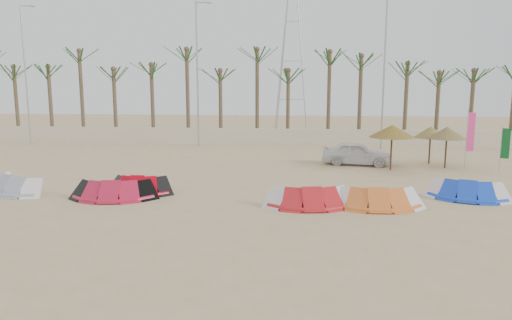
# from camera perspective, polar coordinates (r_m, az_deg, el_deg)

# --- Properties ---
(ground) EXTENTS (120.00, 120.00, 0.00)m
(ground) POSITION_cam_1_polar(r_m,az_deg,el_deg) (15.76, -2.31, -8.16)
(ground) COLOR tan
(ground) RESTS_ON ground
(boundary_wall) EXTENTS (60.00, 0.30, 1.30)m
(boundary_wall) POSITION_cam_1_polar(r_m,az_deg,el_deg) (37.16, 2.59, 2.92)
(boundary_wall) COLOR beige
(boundary_wall) RESTS_ON ground
(palm_line) EXTENTS (52.00, 4.00, 7.70)m
(palm_line) POSITION_cam_1_polar(r_m,az_deg,el_deg) (38.45, 3.80, 11.77)
(palm_line) COLOR brown
(palm_line) RESTS_ON ground
(lamp_a) EXTENTS (1.25, 0.14, 11.00)m
(lamp_a) POSITION_cam_1_polar(r_m,az_deg,el_deg) (41.34, -26.83, 9.70)
(lamp_a) COLOR #A5A8AD
(lamp_a) RESTS_ON ground
(lamp_b) EXTENTS (1.25, 0.14, 11.00)m
(lamp_b) POSITION_cam_1_polar(r_m,az_deg,el_deg) (35.84, -7.29, 10.83)
(lamp_b) COLOR #A5A8AD
(lamp_b) RESTS_ON ground
(lamp_c) EXTENTS (1.25, 0.14, 11.00)m
(lamp_c) POSITION_cam_1_polar(r_m,az_deg,el_deg) (35.38, 15.78, 10.58)
(lamp_c) COLOR #A5A8AD
(lamp_c) RESTS_ON ground
(pylon) EXTENTS (3.00, 3.00, 14.00)m
(pylon) POSITION_cam_1_polar(r_m,az_deg,el_deg) (43.15, 4.39, 2.91)
(pylon) COLOR #A5A8AD
(pylon) RESTS_ON ground
(kite_grey) EXTENTS (3.94, 2.85, 0.90)m
(kite_grey) POSITION_cam_1_polar(r_m,az_deg,el_deg) (23.21, -27.56, -2.48)
(kite_grey) COLOR #8F97A4
(kite_grey) RESTS_ON ground
(kite_red_left) EXTENTS (3.65, 1.87, 0.90)m
(kite_red_left) POSITION_cam_1_polar(r_m,az_deg,el_deg) (20.36, -17.04, -3.34)
(kite_red_left) COLOR #B51735
(kite_red_left) RESTS_ON ground
(kite_red_mid) EXTENTS (2.94, 1.55, 0.90)m
(kite_red_mid) POSITION_cam_1_polar(r_m,az_deg,el_deg) (20.95, -14.20, -2.89)
(kite_red_mid) COLOR #C00010
(kite_red_mid) RESTS_ON ground
(kite_red_right) EXTENTS (3.69, 2.03, 0.90)m
(kite_red_right) POSITION_cam_1_polar(r_m,az_deg,el_deg) (18.38, 6.79, -4.32)
(kite_red_right) COLOR red
(kite_red_right) RESTS_ON ground
(kite_orange) EXTENTS (3.59, 1.60, 0.90)m
(kite_orange) POSITION_cam_1_polar(r_m,az_deg,el_deg) (18.76, 14.65, -4.29)
(kite_orange) COLOR orange
(kite_orange) RESTS_ON ground
(kite_blue) EXTENTS (3.57, 2.38, 0.90)m
(kite_blue) POSITION_cam_1_polar(r_m,az_deg,el_deg) (21.34, 24.63, -3.23)
(kite_blue) COLOR blue
(kite_blue) RESTS_ON ground
(parasol_left) EXTENTS (2.56, 2.56, 2.57)m
(parasol_left) POSITION_cam_1_polar(r_m,az_deg,el_deg) (26.67, 16.65, 3.47)
(parasol_left) COLOR #4C331E
(parasol_left) RESTS_ON ground
(parasol_mid) EXTENTS (2.16, 2.16, 2.42)m
(parasol_mid) POSITION_cam_1_polar(r_m,az_deg,el_deg) (28.45, 22.77, 3.16)
(parasol_mid) COLOR #4C331E
(parasol_mid) RESTS_ON ground
(parasol_right) EXTENTS (2.01, 2.01, 2.30)m
(parasol_right) POSITION_cam_1_polar(r_m,az_deg,el_deg) (29.75, 21.00, 3.27)
(parasol_right) COLOR #4C331E
(parasol_right) RESTS_ON ground
(flag_pink) EXTENTS (0.45, 0.06, 3.42)m
(flag_pink) POSITION_cam_1_polar(r_m,az_deg,el_deg) (28.84, 25.19, 3.00)
(flag_pink) COLOR #A5A8AD
(flag_pink) RESTS_ON ground
(flag_green) EXTENTS (0.44, 0.17, 2.57)m
(flag_green) POSITION_cam_1_polar(r_m,az_deg,el_deg) (28.67, 28.62, 1.71)
(flag_green) COLOR #A5A8AD
(flag_green) RESTS_ON ground
(car) EXTENTS (4.30, 2.31, 1.39)m
(car) POSITION_cam_1_polar(r_m,az_deg,el_deg) (28.20, 12.48, 0.81)
(car) COLOR white
(car) RESTS_ON ground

